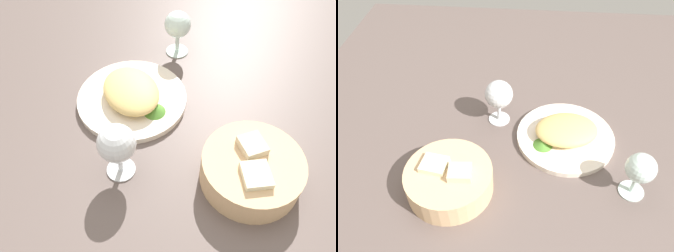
% 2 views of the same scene
% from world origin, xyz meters
% --- Properties ---
extents(ground_plane, '(1.40, 1.40, 0.02)m').
position_xyz_m(ground_plane, '(0.00, 0.00, -0.01)').
color(ground_plane, '#5E504B').
extents(plate, '(0.24, 0.24, 0.01)m').
position_xyz_m(plate, '(-0.06, 0.01, 0.01)').
color(plate, white).
rests_on(plate, ground_plane).
extents(omelette, '(0.17, 0.14, 0.04)m').
position_xyz_m(omelette, '(-0.06, 0.01, 0.03)').
color(omelette, '#E2BC6D').
rests_on(omelette, plate).
extents(lettuce_garnish, '(0.05, 0.05, 0.02)m').
position_xyz_m(lettuce_garnish, '(-0.00, 0.05, 0.02)').
color(lettuce_garnish, '#49812C').
rests_on(lettuce_garnish, plate).
extents(bread_basket, '(0.19, 0.19, 0.08)m').
position_xyz_m(bread_basket, '(0.20, 0.18, 0.03)').
color(bread_basket, '#D9B081').
rests_on(bread_basket, ground_plane).
extents(wine_glass_near, '(0.07, 0.07, 0.12)m').
position_xyz_m(wine_glass_near, '(0.12, -0.05, 0.08)').
color(wine_glass_near, silver).
rests_on(wine_glass_near, ground_plane).
extents(wine_glass_far, '(0.06, 0.06, 0.11)m').
position_xyz_m(wine_glass_far, '(-0.20, 0.15, 0.08)').
color(wine_glass_far, silver).
rests_on(wine_glass_far, ground_plane).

